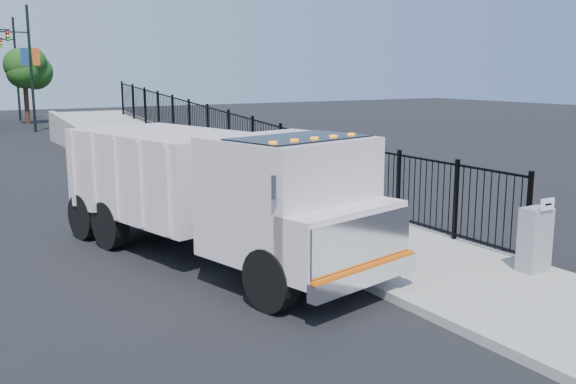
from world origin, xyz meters
TOP-DOWN VIEW (x-y plane):
  - ground at (0.00, 0.00)m, footprint 120.00×120.00m
  - sidewalk at (1.93, -2.00)m, footprint 3.55×12.00m
  - curb at (0.00, -2.00)m, footprint 0.30×12.00m
  - ramp at (2.12, 16.00)m, footprint 3.95×24.06m
  - iron_fence at (3.55, 12.00)m, footprint 0.10×28.00m
  - truck at (-1.67, 1.50)m, footprint 4.45×8.58m
  - worker at (0.73, -0.05)m, footprint 0.61×0.80m
  - utility_cabinet at (3.10, -2.54)m, footprint 0.55×0.40m
  - arrow_sign at (3.10, -2.76)m, footprint 0.35×0.04m
  - debris at (2.44, 1.04)m, footprint 0.37×0.37m
  - light_pole_1 at (-0.27, 33.89)m, footprint 3.77×0.22m
  - light_pole_3 at (0.36, 44.57)m, footprint 3.78×0.22m
  - tree_1 at (0.66, 40.89)m, footprint 2.41×2.41m

SIDE VIEW (x-z plane):
  - ground at x=0.00m, z-range 0.00..0.00m
  - ramp at x=2.12m, z-range -1.60..1.60m
  - sidewalk at x=1.93m, z-range 0.00..0.12m
  - curb at x=0.00m, z-range 0.00..0.16m
  - debris at x=2.44m, z-range 0.12..0.21m
  - utility_cabinet at x=3.10m, z-range 0.12..1.37m
  - iron_fence at x=3.55m, z-range 0.00..1.80m
  - worker at x=0.73m, z-range 0.12..2.10m
  - arrow_sign at x=3.10m, z-range 1.37..1.59m
  - truck at x=-1.67m, z-range 0.18..2.98m
  - tree_1 at x=0.66m, z-range 1.33..6.53m
  - light_pole_1 at x=-0.27m, z-range 0.36..8.36m
  - light_pole_3 at x=0.36m, z-range 0.36..8.36m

